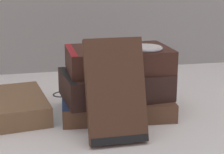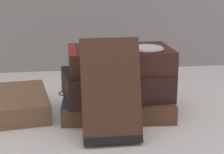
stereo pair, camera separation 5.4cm
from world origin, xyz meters
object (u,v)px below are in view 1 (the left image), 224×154
Objects in this scene: book_flat_top at (116,59)px; book_leaning_front at (116,94)px; reading_glasses at (73,94)px; pocket_watch at (146,48)px; book_flat_middle at (113,84)px; book_flat_bottom at (113,104)px.

book_leaning_front reaches higher than book_flat_top.
book_flat_top is at bearing -50.37° from reading_glasses.
pocket_watch is 0.64× the size of reading_glasses.
reading_glasses is (-0.06, 0.13, -0.06)m from book_flat_middle.
book_leaning_front is (-0.02, -0.12, 0.06)m from book_flat_bottom.
reading_glasses is at bearing 109.58° from book_flat_middle.
pocket_watch is (0.08, 0.09, 0.05)m from book_leaning_front.
book_flat_bottom is at bearing 61.15° from book_flat_middle.
book_flat_bottom is at bearing 79.18° from book_leaning_front.
pocket_watch is at bearing -21.72° from book_flat_middle.
book_flat_middle is 0.05m from book_flat_top.
reading_glasses is at bearing 128.68° from pocket_watch.
book_leaning_front is 0.13m from pocket_watch.
book_flat_top is at bearing 31.52° from book_flat_bottom.
book_flat_top is 0.06m from pocket_watch.
pocket_watch is (0.05, -0.03, 0.02)m from book_flat_top.
book_leaning_front is at bearing -130.69° from pocket_watch.
pocket_watch is (0.06, -0.02, 0.11)m from book_flat_bottom.
book_flat_bottom is at bearing 158.64° from pocket_watch.
pocket_watch is at bearing -26.58° from book_flat_top.
book_leaning_front is (-0.02, -0.11, 0.02)m from book_flat_middle.
reading_glasses is at bearing 99.50° from book_leaning_front.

